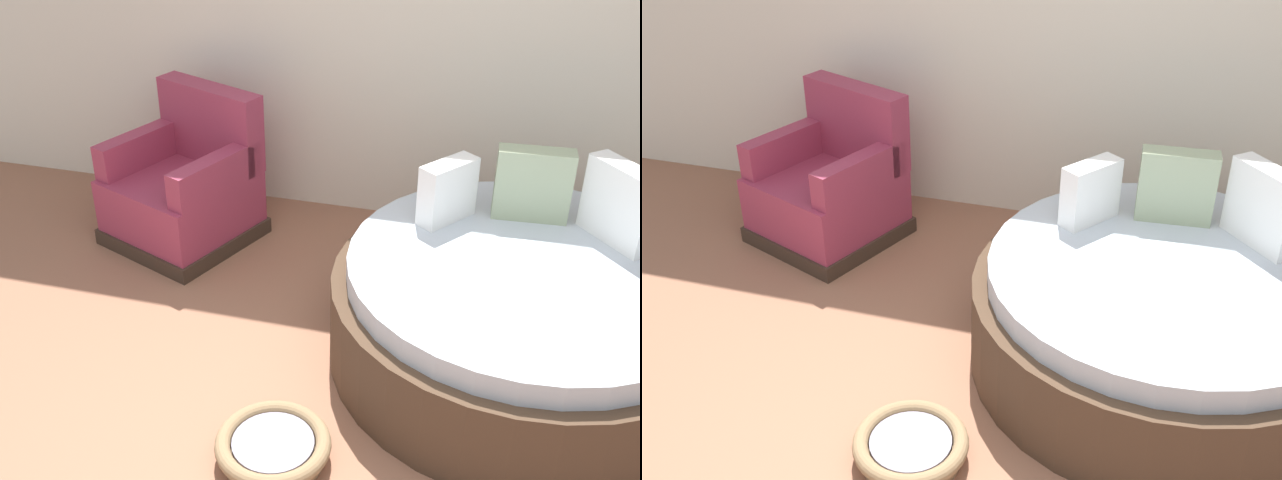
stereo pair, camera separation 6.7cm
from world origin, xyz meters
The scene contains 3 objects.
round_daybed centered at (0.65, 1.10, 0.30)m, with size 1.91×1.91×0.99m.
red_armchair centered at (-1.47, 1.83, 0.33)m, with size 1.04×1.04×0.94m.
pet_basket centered at (-0.33, 0.12, 0.07)m, with size 0.51×0.51×0.13m.
Camera 1 is at (0.51, -2.17, 2.59)m, focal length 43.60 mm.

